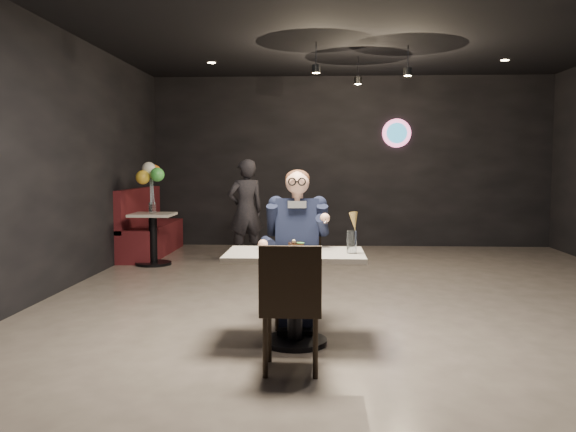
# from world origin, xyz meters

# --- Properties ---
(floor) EXTENTS (9.00, 9.00, 0.00)m
(floor) POSITION_xyz_m (0.00, 0.00, 0.00)
(floor) COLOR gray
(floor) RESTS_ON ground
(wall_sign) EXTENTS (0.50, 0.06, 0.50)m
(wall_sign) POSITION_xyz_m (0.80, 4.47, 2.00)
(wall_sign) COLOR pink
(wall_sign) RESTS_ON floor
(pendant_lights) EXTENTS (1.40, 1.20, 0.36)m
(pendant_lights) POSITION_xyz_m (0.00, 2.00, 2.88)
(pendant_lights) COLOR black
(pendant_lights) RESTS_ON floor
(main_table) EXTENTS (1.10, 0.70, 0.75)m
(main_table) POSITION_xyz_m (-0.74, -1.55, 0.38)
(main_table) COLOR silver
(main_table) RESTS_ON floor
(chair_far) EXTENTS (0.42, 0.46, 0.92)m
(chair_far) POSITION_xyz_m (-0.74, -1.00, 0.46)
(chair_far) COLOR black
(chair_far) RESTS_ON floor
(chair_near) EXTENTS (0.42, 0.46, 0.92)m
(chair_near) POSITION_xyz_m (-0.74, -2.17, 0.46)
(chair_near) COLOR black
(chair_near) RESTS_ON floor
(seated_man) EXTENTS (0.60, 0.80, 1.44)m
(seated_man) POSITION_xyz_m (-0.74, -1.00, 0.72)
(seated_man) COLOR black
(seated_man) RESTS_ON floor
(dessert_plate) EXTENTS (0.22, 0.22, 0.01)m
(dessert_plate) POSITION_xyz_m (-0.66, -1.64, 0.76)
(dessert_plate) COLOR white
(dessert_plate) RESTS_ON main_table
(cake_slice) EXTENTS (0.12, 0.11, 0.07)m
(cake_slice) POSITION_xyz_m (-0.73, -1.64, 0.80)
(cake_slice) COLOR black
(cake_slice) RESTS_ON dessert_plate
(mint_leaf) EXTENTS (0.06, 0.04, 0.01)m
(mint_leaf) POSITION_xyz_m (-0.70, -1.68, 0.84)
(mint_leaf) COLOR #2E8E30
(mint_leaf) RESTS_ON cake_slice
(sundae_glass) EXTENTS (0.08, 0.08, 0.18)m
(sundae_glass) POSITION_xyz_m (-0.29, -1.59, 0.84)
(sundae_glass) COLOR silver
(sundae_glass) RESTS_ON main_table
(wafer_cone) EXTENTS (0.09, 0.09, 0.15)m
(wafer_cone) POSITION_xyz_m (-0.28, -1.61, 1.00)
(wafer_cone) COLOR tan
(wafer_cone) RESTS_ON sundae_glass
(booth_bench) EXTENTS (0.54, 2.15, 1.07)m
(booth_bench) POSITION_xyz_m (-3.25, 3.26, 0.54)
(booth_bench) COLOR #46110F
(booth_bench) RESTS_ON floor
(side_table) EXTENTS (0.59, 0.59, 0.74)m
(side_table) POSITION_xyz_m (-2.95, 2.26, 0.37)
(side_table) COLOR silver
(side_table) RESTS_ON floor
(balloon_vase) EXTENTS (0.11, 0.11, 0.16)m
(balloon_vase) POSITION_xyz_m (-2.95, 2.26, 0.83)
(balloon_vase) COLOR silver
(balloon_vase) RESTS_ON side_table
(balloon_bunch) EXTENTS (0.37, 0.37, 0.61)m
(balloon_bunch) POSITION_xyz_m (-2.95, 2.26, 1.20)
(balloon_bunch) COLOR yellow
(balloon_bunch) RESTS_ON balloon_vase
(passerby) EXTENTS (0.66, 0.57, 1.53)m
(passerby) POSITION_xyz_m (-1.65, 2.70, 0.76)
(passerby) COLOR black
(passerby) RESTS_ON floor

